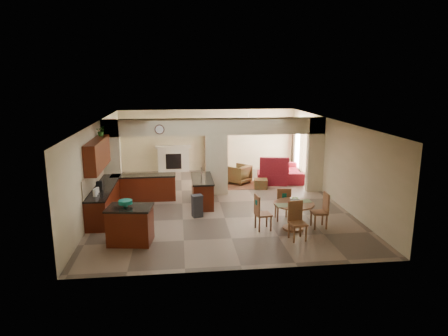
{
  "coord_description": "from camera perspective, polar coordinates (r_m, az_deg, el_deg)",
  "views": [
    {
      "loc": [
        -1.35,
        -13.12,
        4.22
      ],
      "look_at": [
        0.2,
        0.3,
        1.14
      ],
      "focal_mm": 32.0,
      "sensor_mm": 36.0,
      "label": 1
    }
  ],
  "objects": [
    {
      "name": "upper_cabinets",
      "position": [
        12.78,
        -17.61,
        1.86
      ],
      "size": [
        0.35,
        2.4,
        0.9
      ],
      "primitive_type": "cube",
      "color": "#481608",
      "rests_on": "wall_left"
    },
    {
      "name": "peninsula",
      "position": [
        13.56,
        -3.14,
        -3.29
      ],
      "size": [
        0.7,
        1.85,
        0.91
      ],
      "color": "#481608",
      "rests_on": "floor"
    },
    {
      "name": "ottoman",
      "position": [
        15.59,
        5.28,
        -2.25
      ],
      "size": [
        0.56,
        0.56,
        0.36
      ],
      "primitive_type": "cube",
      "rotation": [
        0.0,
        0.0,
        -0.15
      ],
      "color": "maroon",
      "rests_on": "floor"
    },
    {
      "name": "window_a",
      "position": [
        16.59,
        12.27,
        2.05
      ],
      "size": [
        0.02,
        0.9,
        1.9
      ],
      "primitive_type": "cube",
      "color": "white",
      "rests_on": "wall_right"
    },
    {
      "name": "partition_center_pier",
      "position": [
        14.53,
        -1.08,
        0.43
      ],
      "size": [
        0.8,
        0.25,
        2.2
      ],
      "primitive_type": "cube",
      "color": "beige",
      "rests_on": "floor"
    },
    {
      "name": "chaise",
      "position": [
        16.34,
        6.82,
        -1.4
      ],
      "size": [
        1.28,
        1.11,
        0.46
      ],
      "primitive_type": "cube",
      "rotation": [
        0.0,
        0.0,
        -0.17
      ],
      "color": "maroon",
      "rests_on": "floor"
    },
    {
      "name": "partition_right_pier",
      "position": [
        15.26,
        12.89,
        1.86
      ],
      "size": [
        0.6,
        0.25,
        2.8
      ],
      "primitive_type": "cube",
      "color": "beige",
      "rests_on": "floor"
    },
    {
      "name": "wall_clock",
      "position": [
        14.1,
        -9.2,
        5.46
      ],
      "size": [
        0.34,
        0.03,
        0.34
      ],
      "primitive_type": "cylinder",
      "rotation": [
        1.57,
        0.0,
        0.0
      ],
      "color": "#4D2519",
      "rests_on": "partition_header"
    },
    {
      "name": "trash_can",
      "position": [
        12.38,
        -3.85,
        -5.55
      ],
      "size": [
        0.36,
        0.33,
        0.64
      ],
      "primitive_type": "cube",
      "rotation": [
        0.0,
        0.0,
        0.26
      ],
      "color": "#302F32",
      "rests_on": "floor"
    },
    {
      "name": "wall_left",
      "position": [
        13.68,
        -17.58,
        0.33
      ],
      "size": [
        0.0,
        10.0,
        10.0
      ],
      "primitive_type": "plane",
      "rotation": [
        1.57,
        0.0,
        1.57
      ],
      "color": "beige",
      "rests_on": "floor"
    },
    {
      "name": "wall_front",
      "position": [
        8.7,
        2.72,
        -6.09
      ],
      "size": [
        8.0,
        0.0,
        8.0
      ],
      "primitive_type": "plane",
      "rotation": [
        -1.57,
        0.0,
        0.0
      ],
      "color": "beige",
      "rests_on": "floor"
    },
    {
      "name": "wall_back",
      "position": [
        18.39,
        -2.28,
        4.0
      ],
      "size": [
        8.0,
        0.0,
        8.0
      ],
      "primitive_type": "plane",
      "rotation": [
        1.57,
        0.0,
        0.0
      ],
      "color": "beige",
      "rests_on": "floor"
    },
    {
      "name": "floor",
      "position": [
        13.85,
        -0.66,
        -4.91
      ],
      "size": [
        10.0,
        10.0,
        0.0
      ],
      "primitive_type": "plane",
      "color": "gray",
      "rests_on": "ground"
    },
    {
      "name": "chair_west",
      "position": [
        11.3,
        5.23,
        -6.15
      ],
      "size": [
        0.47,
        0.47,
        1.02
      ],
      "rotation": [
        0.0,
        0.0,
        1.7
      ],
      "color": "brown",
      "rests_on": "floor"
    },
    {
      "name": "dining_table",
      "position": [
        11.48,
        9.91,
        -6.21
      ],
      "size": [
        1.14,
        1.14,
        0.78
      ],
      "color": "brown",
      "rests_on": "floor"
    },
    {
      "name": "chair_south",
      "position": [
        10.83,
        10.31,
        -7.16
      ],
      "size": [
        0.48,
        0.48,
        1.02
      ],
      "rotation": [
        0.0,
        0.0,
        0.14
      ],
      "color": "brown",
      "rests_on": "floor"
    },
    {
      "name": "ceiling",
      "position": [
        13.27,
        -0.69,
        6.69
      ],
      "size": [
        10.0,
        10.0,
        0.0
      ],
      "primitive_type": "plane",
      "rotation": [
        3.14,
        0.0,
        0.0
      ],
      "color": "white",
      "rests_on": "wall_back"
    },
    {
      "name": "drape_b_left",
      "position": [
        17.61,
        11.0,
        2.72
      ],
      "size": [
        0.1,
        0.28,
        2.3
      ],
      "primitive_type": "cube",
      "color": "#3F1A19",
      "rests_on": "wall_right"
    },
    {
      "name": "glazed_door",
      "position": [
        17.41,
        11.35,
        2.09
      ],
      "size": [
        0.02,
        0.7,
        2.1
      ],
      "primitive_type": "cube",
      "color": "white",
      "rests_on": "wall_right"
    },
    {
      "name": "armchair",
      "position": [
        16.23,
        2.09,
        -0.86
      ],
      "size": [
        1.16,
        1.16,
        0.76
      ],
      "primitive_type": "imported",
      "rotation": [
        0.0,
        0.0,
        3.92
      ],
      "color": "maroon",
      "rests_on": "floor"
    },
    {
      "name": "kitchen_counter",
      "position": [
        13.55,
        -14.44,
        -3.68
      ],
      "size": [
        2.52,
        3.29,
        1.48
      ],
      "color": "#481608",
      "rests_on": "floor"
    },
    {
      "name": "chair_east",
      "position": [
        11.77,
        13.85,
        -5.7
      ],
      "size": [
        0.43,
        0.42,
        1.02
      ],
      "rotation": [
        0.0,
        0.0,
        4.71
      ],
      "color": "brown",
      "rests_on": "floor"
    },
    {
      "name": "rug",
      "position": [
        16.0,
        2.84,
        -2.46
      ],
      "size": [
        1.6,
        1.3,
        0.01
      ],
      "primitive_type": "cube",
      "color": "brown",
      "rests_on": "floor"
    },
    {
      "name": "fruit_bowl",
      "position": [
        11.44,
        10.09,
        -4.51
      ],
      "size": [
        0.27,
        0.27,
        0.14
      ],
      "primitive_type": "cylinder",
      "color": "#67AC24",
      "rests_on": "dining_table"
    },
    {
      "name": "kitchen_island",
      "position": [
        10.7,
        -13.24,
        -7.9
      ],
      "size": [
        1.23,
        0.96,
        0.98
      ],
      "rotation": [
        0.0,
        0.0,
        -0.14
      ],
      "color": "#481608",
      "rests_on": "floor"
    },
    {
      "name": "wall_right",
      "position": [
        14.45,
        15.31,
        1.12
      ],
      "size": [
        0.0,
        10.0,
        10.0
      ],
      "primitive_type": "plane",
      "rotation": [
        1.57,
        0.0,
        -1.57
      ],
      "color": "beige",
      "rests_on": "floor"
    },
    {
      "name": "drape_a_left",
      "position": [
        16.02,
        12.81,
        1.65
      ],
      "size": [
        0.1,
        0.28,
        2.3
      ],
      "primitive_type": "cube",
      "color": "#3F1A19",
      "rests_on": "wall_right"
    },
    {
      "name": "drape_a_right",
      "position": [
        17.14,
        11.5,
        2.43
      ],
      "size": [
        0.1,
        0.28,
        2.3
      ],
      "primitive_type": "cube",
      "color": "#3F1A19",
      "rests_on": "wall_right"
    },
    {
      "name": "shelving_unit",
      "position": [
        18.33,
        -1.13,
        2.39
      ],
      "size": [
        1.0,
        0.32,
        1.8
      ],
      "primitive_type": "cube",
      "color": "brown",
      "rests_on": "floor"
    },
    {
      "name": "ceiling_fan",
      "position": [
        16.46,
        3.47,
        7.02
      ],
      "size": [
        1.0,
        1.0,
        0.1
      ],
      "primitive_type": "cylinder",
      "color": "white",
      "rests_on": "ceiling"
    },
    {
      "name": "drape_b_right",
      "position": [
        18.74,
        9.91,
        3.37
      ],
      "size": [
        0.1,
        0.28,
        2.3
      ],
      "primitive_type": "cube",
      "color": "#3F1A19",
      "rests_on": "wall_right"
    },
    {
      "name": "partition_left_pier",
      "position": [
        14.59,
        -15.71,
        1.21
      ],
      "size": [
        0.6,
        0.25,
        2.8
      ],
      "primitive_type": "cube",
      "color": "beige",
      "rests_on": "floor"
    },
    {
      "name": "partition_header",
      "position": [
        14.29,
        -1.1,
        5.92
      ],
      "size": [
        8.0,
        0.25,
        0.6
      ],
      "primitive_type": "cube",
      "color": "beige",
      "rests_on": "partition_center_pier"
    },
    {
      "name": "teal_bowl",
      "position": [
        10.56,
        -13.89,
        -4.93
      ],
      "size": [
        0.36,
        0.36,
        0.17
      ],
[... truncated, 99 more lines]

